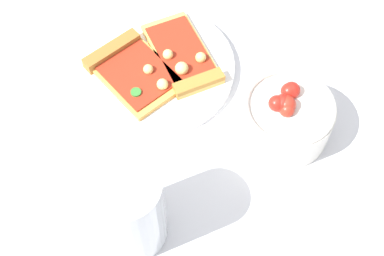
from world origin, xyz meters
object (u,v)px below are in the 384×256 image
soda_glass (130,211)px  pizza_slice_near (184,59)px  salad_bowl (286,117)px  pizza_slice_far (131,70)px  plate (155,67)px

soda_glass → pizza_slice_near: bearing=20.5°
pizza_slice_near → salad_bowl: 0.18m
pizza_slice_far → soda_glass: 0.24m
salad_bowl → pizza_slice_near: bearing=84.8°
plate → soda_glass: 0.26m
pizza_slice_far → salad_bowl: bearing=-79.1°
pizza_slice_far → salad_bowl: (0.04, -0.23, 0.02)m
plate → soda_glass: size_ratio=1.74×
salad_bowl → soda_glass: bearing=160.1°
pizza_slice_far → pizza_slice_near: bearing=-41.1°
plate → soda_glass: soda_glass is taller
plate → salad_bowl: bearing=-86.5°
pizza_slice_far → salad_bowl: size_ratio=1.22×
pizza_slice_near → soda_glass: bearing=-159.5°
pizza_slice_near → soda_glass: (-0.25, -0.09, 0.05)m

